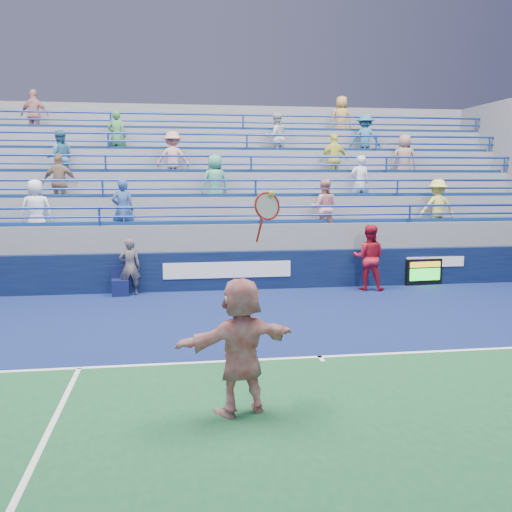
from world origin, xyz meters
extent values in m
plane|color=#333538|center=(0.00, 0.00, 0.00)|extent=(120.00, 120.00, 0.00)
cube|color=#102151|center=(0.00, 2.20, 0.01)|extent=(18.00, 8.40, 0.02)
cube|color=white|center=(0.00, 0.00, 0.02)|extent=(11.00, 0.10, 0.01)
cube|color=white|center=(0.00, -0.10, 0.02)|extent=(0.08, 0.30, 0.01)
cube|color=#090F33|center=(0.00, 6.50, 0.55)|extent=(18.00, 0.30, 1.10)
cube|color=white|center=(-1.00, 6.34, 0.60)|extent=(3.60, 0.02, 0.45)
cube|color=white|center=(5.20, 6.34, 0.70)|extent=(1.80, 0.02, 0.30)
cube|color=slate|center=(0.00, 9.45, 0.55)|extent=(18.00, 5.60, 1.10)
cube|color=slate|center=(0.00, 9.45, 0.93)|extent=(18.00, 5.60, 1.85)
cube|color=navy|center=(0.00, 7.10, 1.90)|extent=(17.40, 0.45, 0.10)
cylinder|color=navy|center=(0.00, 6.70, 2.35)|extent=(18.00, 0.07, 0.07)
cube|color=slate|center=(0.00, 9.95, 1.30)|extent=(18.00, 4.60, 2.60)
cube|color=navy|center=(0.00, 8.10, 2.65)|extent=(17.40, 0.45, 0.10)
cylinder|color=navy|center=(0.00, 7.70, 3.10)|extent=(18.00, 0.07, 0.07)
cube|color=slate|center=(0.00, 10.45, 1.68)|extent=(18.00, 3.60, 3.35)
cube|color=navy|center=(0.00, 9.10, 3.40)|extent=(17.40, 0.45, 0.10)
cylinder|color=navy|center=(0.00, 8.70, 3.85)|extent=(18.00, 0.07, 0.07)
cube|color=slate|center=(0.00, 10.95, 2.05)|extent=(18.00, 2.60, 4.10)
cube|color=navy|center=(0.00, 10.10, 4.15)|extent=(17.40, 0.45, 0.10)
cylinder|color=navy|center=(0.00, 9.70, 4.60)|extent=(18.00, 0.07, 0.07)
cube|color=slate|center=(0.00, 11.45, 2.42)|extent=(18.00, 1.60, 4.85)
cube|color=navy|center=(0.00, 11.10, 4.90)|extent=(17.40, 0.45, 0.10)
cylinder|color=navy|center=(0.00, 10.70, 5.35)|extent=(18.00, 0.07, 0.07)
imported|color=#E4E358|center=(2.83, 9.10, 3.78)|extent=(1.05, 0.58, 1.70)
imported|color=#A1796B|center=(5.28, 9.10, 3.78)|extent=(0.91, 0.68, 1.70)
imported|color=silver|center=(1.06, 10.10, 4.53)|extent=(0.97, 0.84, 1.70)
imported|color=#E8E15A|center=(5.55, 7.10, 2.28)|extent=(1.11, 0.65, 1.70)
imported|color=tan|center=(3.66, 11.10, 5.28)|extent=(0.84, 0.55, 1.70)
imported|color=#3D8641|center=(-4.26, 10.10, 4.53)|extent=(0.70, 0.54, 1.70)
imported|color=tan|center=(-7.03, 11.10, 5.28)|extent=(1.07, 0.69, 1.70)
imported|color=navy|center=(-3.89, 7.10, 2.28)|extent=(0.63, 0.42, 1.70)
imported|color=teal|center=(4.23, 10.10, 4.53)|extent=(1.24, 0.94, 1.70)
imported|color=silver|center=(3.40, 8.10, 3.03)|extent=(0.64, 0.43, 1.70)
imported|color=#D98E8C|center=(1.97, 7.10, 2.28)|extent=(0.95, 0.81, 1.70)
imported|color=teal|center=(-5.91, 9.10, 3.78)|extent=(0.92, 0.77, 1.70)
imported|color=#DD938F|center=(-2.45, 9.10, 3.78)|extent=(1.12, 0.67, 1.70)
imported|color=#49A17C|center=(-1.20, 8.10, 3.03)|extent=(0.96, 0.77, 1.70)
imported|color=#8E735F|center=(-5.76, 8.10, 3.03)|extent=(1.01, 0.45, 1.70)
imported|color=white|center=(-6.24, 7.10, 2.28)|extent=(0.91, 0.67, 1.70)
cube|color=black|center=(4.85, 6.35, 0.40)|extent=(1.15, 0.22, 0.79)
cube|color=gold|center=(4.85, 6.27, 0.63)|extent=(0.97, 0.02, 0.16)
cube|color=#19E533|center=(4.85, 6.27, 0.34)|extent=(0.97, 0.02, 0.36)
cube|color=#0D1340|center=(-3.94, 6.07, 0.23)|extent=(0.49, 0.49, 0.45)
cube|color=#0D1340|center=(-3.94, 6.27, 0.63)|extent=(0.46, 0.09, 0.35)
imported|color=silver|center=(-1.66, -2.15, 0.93)|extent=(1.81, 1.08, 1.86)
torus|color=#B01C15|center=(-1.31, -2.15, 2.78)|extent=(0.39, 0.22, 0.38)
cylinder|color=#B01C15|center=(-1.41, -2.15, 2.47)|extent=(0.08, 0.21, 0.34)
sphere|color=#D0DF33|center=(-1.26, -2.20, 2.94)|extent=(0.07, 0.07, 0.07)
imported|color=#151E3C|center=(-3.68, 6.11, 0.78)|extent=(0.60, 0.42, 1.56)
imported|color=#A81325|center=(2.96, 5.87, 0.93)|extent=(1.10, 0.99, 1.86)
camera|label=1|loc=(-2.54, -9.44, 3.12)|focal=40.00mm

